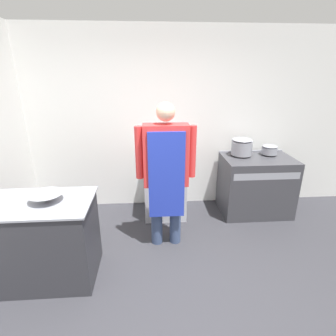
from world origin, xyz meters
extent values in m
plane|color=#2D2D33|center=(0.00, 0.00, 0.00)|extent=(14.00, 14.00, 0.00)
cube|color=white|center=(0.00, 2.21, 1.35)|extent=(8.00, 0.05, 2.70)
cube|color=#2D2D33|center=(-1.34, 0.58, 0.43)|extent=(1.13, 0.65, 0.86)
cube|color=gray|center=(-1.34, 0.58, 0.87)|extent=(1.18, 0.68, 0.02)
cube|color=#38383D|center=(1.42, 1.79, 0.44)|extent=(1.02, 0.69, 0.88)
cube|color=gray|center=(1.42, 1.46, 0.72)|extent=(0.94, 0.03, 0.10)
cube|color=gray|center=(1.42, 2.12, 0.89)|extent=(1.02, 0.03, 0.02)
cube|color=silver|center=(0.03, 1.85, 0.44)|extent=(0.60, 0.64, 0.88)
cube|color=silver|center=(0.03, 1.54, 0.49)|extent=(0.51, 0.02, 0.62)
cylinder|color=#38476B|center=(-0.11, 1.09, 0.41)|extent=(0.14, 0.14, 0.81)
cylinder|color=#38476B|center=(0.12, 1.09, 0.41)|extent=(0.14, 0.14, 0.81)
cube|color=red|center=(0.01, 1.09, 1.17)|extent=(0.52, 0.22, 0.71)
cube|color=#2338B2|center=(0.01, 0.97, 0.96)|extent=(0.41, 0.02, 1.02)
cylinder|color=red|center=(-0.30, 1.09, 1.21)|extent=(0.09, 0.09, 0.61)
cylinder|color=red|center=(0.31, 1.09, 1.21)|extent=(0.09, 0.09, 0.61)
sphere|color=beige|center=(0.01, 1.09, 1.66)|extent=(0.21, 0.21, 0.21)
cone|color=gray|center=(-1.19, 0.59, 0.92)|extent=(0.33, 0.33, 0.08)
cylinder|color=gray|center=(1.19, 1.91, 1.00)|extent=(0.31, 0.31, 0.20)
ellipsoid|color=gray|center=(1.19, 1.91, 1.12)|extent=(0.30, 0.30, 0.05)
cylinder|color=gray|center=(1.63, 1.91, 0.95)|extent=(0.23, 0.23, 0.10)
ellipsoid|color=gray|center=(1.63, 1.91, 1.02)|extent=(0.22, 0.22, 0.04)
camera|label=1|loc=(-0.18, -1.77, 2.07)|focal=28.00mm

